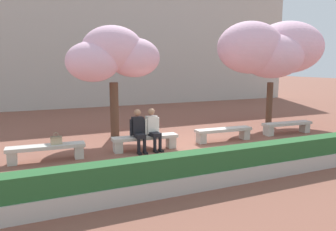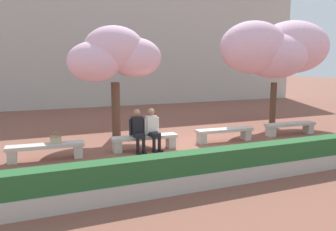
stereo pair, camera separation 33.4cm
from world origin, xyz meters
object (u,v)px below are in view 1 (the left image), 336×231
person_seated_right (153,128)px  cherry_tree_main (114,56)px  cherry_tree_secondary (272,50)px  stone_bench_center (224,132)px  handbag (56,140)px  stone_bench_west_end (46,150)px  stone_bench_near_east (287,126)px  person_seated_left (138,129)px  stone_bench_near_west (145,140)px

person_seated_right → cherry_tree_main: cherry_tree_main is taller
cherry_tree_secondary → stone_bench_center: bearing=-153.5°
cherry_tree_secondary → handbag: bearing=-168.9°
stone_bench_west_end → stone_bench_center: same height
stone_bench_west_end → person_seated_right: (3.13, -0.05, 0.39)m
person_seated_right → stone_bench_west_end: bearing=179.0°
stone_bench_near_east → handbag: (-8.40, -0.01, 0.27)m
stone_bench_center → handbag: size_ratio=6.14×
stone_bench_center → stone_bench_near_east: size_ratio=1.00×
stone_bench_near_east → cherry_tree_main: size_ratio=0.52×
stone_bench_west_end → stone_bench_center: bearing=0.0°
stone_bench_near_east → stone_bench_west_end: bearing=180.0°
person_seated_left → cherry_tree_main: 3.20m
person_seated_left → cherry_tree_secondary: (6.68, 1.83, 2.55)m
stone_bench_near_east → person_seated_right: 5.56m
person_seated_left → stone_bench_center: bearing=1.0°
handbag → cherry_tree_secondary: 9.62m
stone_bench_west_end → cherry_tree_main: 4.29m
stone_bench_near_west → cherry_tree_secondary: (6.45, 1.78, 2.93)m
stone_bench_near_west → stone_bench_near_east: 5.78m
person_seated_right → handbag: bearing=179.1°
stone_bench_near_east → cherry_tree_secondary: (0.66, 1.78, 2.93)m
stone_bench_near_east → person_seated_left: (-6.02, -0.05, 0.39)m
person_seated_left → handbag: 2.39m
stone_bench_near_east → cherry_tree_secondary: 3.49m
stone_bench_near_east → person_seated_right: size_ratio=1.61×
stone_bench_near_west → cherry_tree_secondary: cherry_tree_secondary is taller
stone_bench_center → stone_bench_near_east: same height
stone_bench_west_end → person_seated_left: size_ratio=1.61×
stone_bench_near_west → stone_bench_center: same height
person_seated_left → cherry_tree_secondary: 7.38m
stone_bench_west_end → person_seated_left: (2.66, -0.05, 0.39)m
cherry_tree_main → person_seated_left: bearing=-87.6°
handbag → cherry_tree_main: cherry_tree_main is taller
stone_bench_center → person_seated_right: (-2.65, -0.05, 0.39)m
handbag → cherry_tree_secondary: size_ratio=0.07×
stone_bench_west_end → cherry_tree_secondary: cherry_tree_secondary is taller
stone_bench_west_end → handbag: 0.38m
stone_bench_west_end → stone_bench_center: (5.78, 0.00, 0.00)m
stone_bench_near_west → person_seated_right: (0.24, -0.05, 0.39)m
person_seated_left → stone_bench_near_east: bearing=0.5°
stone_bench_center → person_seated_right: person_seated_right is taller
person_seated_left → person_seated_right: same height
cherry_tree_main → cherry_tree_secondary: size_ratio=0.81×
stone_bench_near_east → cherry_tree_secondary: cherry_tree_secondary is taller
stone_bench_near_west → handbag: bearing=-179.8°
stone_bench_west_end → person_seated_right: 3.15m
stone_bench_near_west → handbag: (-2.62, -0.01, 0.27)m
stone_bench_west_end → cherry_tree_main: size_ratio=0.52×
stone_bench_west_end → handbag: bearing=-2.2°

